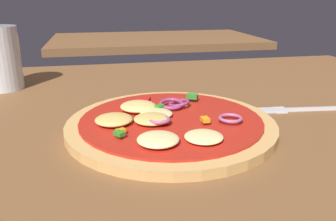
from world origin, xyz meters
TOP-DOWN VIEW (x-y plane):
  - dining_table at (0.00, 0.00)m, footprint 1.14×1.00m
  - pizza at (-0.03, 0.02)m, footprint 0.28×0.28m
  - fork at (0.20, 0.05)m, footprint 0.18×0.03m
  - background_table at (0.13, 1.04)m, footprint 0.86×0.49m

SIDE VIEW (x-z plane):
  - dining_table at x=0.00m, z-range 0.00..0.03m
  - background_table at x=0.13m, z-range 0.00..0.03m
  - fork at x=0.20m, z-range 0.03..0.03m
  - pizza at x=-0.03m, z-range 0.02..0.05m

